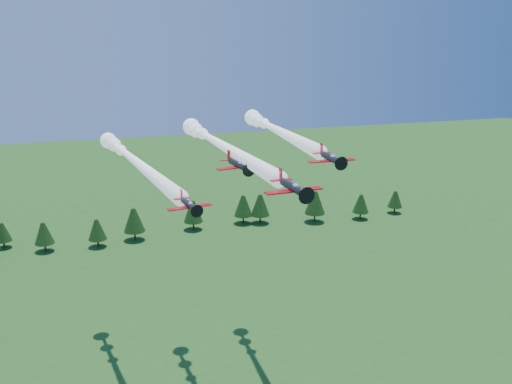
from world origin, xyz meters
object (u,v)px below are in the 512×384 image
object	(u,v)px
plane_left	(133,159)
plane_right	(275,129)
plane_slot	(238,165)
plane_lead	(219,143)

from	to	relation	value
plane_left	plane_right	world-z (taller)	plane_right
plane_slot	plane_lead	bearing A→B (deg)	81.12
plane_left	plane_slot	size ratio (longest dim) A/B	6.86
plane_lead	plane_right	size ratio (longest dim) A/B	1.16
plane_lead	plane_slot	size ratio (longest dim) A/B	6.82
plane_right	plane_slot	world-z (taller)	plane_right
plane_left	plane_right	bearing A→B (deg)	-13.75
plane_right	plane_lead	bearing A→B (deg)	-149.05
plane_lead	plane_right	distance (m)	15.94
plane_lead	plane_slot	bearing A→B (deg)	-94.39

